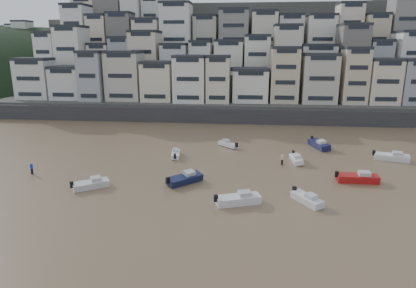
# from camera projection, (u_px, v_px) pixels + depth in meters

# --- Properties ---
(harbor_wall) EXTENTS (140.00, 3.00, 3.50)m
(harbor_wall) POSITION_uv_depth(u_px,v_px,m) (244.00, 116.00, 87.58)
(harbor_wall) COLOR #38383A
(harbor_wall) RESTS_ON ground
(hillside) EXTENTS (141.04, 66.00, 50.00)m
(hillside) POSITION_uv_depth(u_px,v_px,m) (260.00, 60.00, 122.47)
(hillside) COLOR #4C4C47
(hillside) RESTS_ON ground
(headland) EXTENTS (216.00, 135.00, 53.33)m
(headland) POSITION_uv_depth(u_px,v_px,m) (10.00, 86.00, 165.90)
(headland) COLOR black
(headland) RESTS_ON ground
(boat_a) EXTENTS (6.02, 3.70, 1.56)m
(boat_a) POSITION_uv_depth(u_px,v_px,m) (238.00, 198.00, 43.01)
(boat_a) COLOR silver
(boat_a) RESTS_ON ground
(boat_b) EXTENTS (3.95, 4.94, 1.32)m
(boat_b) POSITION_uv_depth(u_px,v_px,m) (307.00, 198.00, 43.29)
(boat_b) COLOR silver
(boat_b) RESTS_ON ground
(boat_c) EXTENTS (5.26, 5.22, 1.52)m
(boat_c) POSITION_uv_depth(u_px,v_px,m) (185.00, 178.00, 49.49)
(boat_c) COLOR #13193C
(boat_c) RESTS_ON ground
(boat_d) EXTENTS (5.91, 1.97, 1.61)m
(boat_d) POSITION_uv_depth(u_px,v_px,m) (358.00, 176.00, 49.89)
(boat_d) COLOR #A31414
(boat_d) RESTS_ON ground
(boat_e) EXTENTS (2.02, 4.89, 1.30)m
(boat_e) POSITION_uv_depth(u_px,v_px,m) (296.00, 158.00, 58.36)
(boat_e) COLOR silver
(boat_e) RESTS_ON ground
(boat_f) EXTENTS (2.03, 4.54, 1.20)m
(boat_f) POSITION_uv_depth(u_px,v_px,m) (176.00, 153.00, 61.17)
(boat_f) COLOR white
(boat_f) RESTS_ON ground
(boat_g) EXTENTS (5.92, 3.28, 1.54)m
(boat_g) POSITION_uv_depth(u_px,v_px,m) (392.00, 156.00, 59.29)
(boat_g) COLOR silver
(boat_g) RESTS_ON ground
(boat_h) EXTENTS (4.25, 4.16, 1.22)m
(boat_h) POSITION_uv_depth(u_px,v_px,m) (228.00, 144.00, 67.29)
(boat_h) COLOR silver
(boat_h) RESTS_ON ground
(boat_i) EXTENTS (3.66, 6.36, 1.65)m
(boat_i) POSITION_uv_depth(u_px,v_px,m) (319.00, 144.00, 66.46)
(boat_i) COLOR #13173D
(boat_i) RESTS_ON ground
(boat_j) EXTENTS (5.01, 4.19, 1.36)m
(boat_j) POSITION_uv_depth(u_px,v_px,m) (91.00, 183.00, 47.81)
(boat_j) COLOR silver
(boat_j) RESTS_ON ground
(person_blue) EXTENTS (0.44, 0.44, 1.74)m
(person_blue) POSITION_uv_depth(u_px,v_px,m) (32.00, 168.00, 53.06)
(person_blue) COLOR #1A37C8
(person_blue) RESTS_ON ground
(person_pink) EXTENTS (0.44, 0.44, 1.74)m
(person_pink) POSITION_uv_depth(u_px,v_px,m) (282.00, 159.00, 57.15)
(person_pink) COLOR beige
(person_pink) RESTS_ON ground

